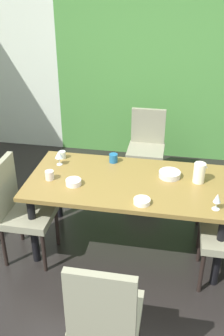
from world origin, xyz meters
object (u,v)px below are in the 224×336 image
chair_head_far (147,143)px  serving_bowl_front (73,182)px  cup_west (50,175)px  wine_glass_center (59,155)px  wine_glass_corner (217,199)px  pitcher_rear (199,173)px  dining_table (129,189)px  cup_south (113,158)px  serving_bowl_east (170,174)px  chair_head_near (105,315)px  cup_right (62,155)px  serving_bowl_left (142,201)px  chair_left_near (19,206)px

chair_head_far → serving_bowl_front: size_ratio=6.68×
serving_bowl_front → cup_west: cup_west is taller
chair_head_far → wine_glass_center: (-0.75, -1.13, 0.33)m
wine_glass_center → wine_glass_corner: size_ratio=1.02×
wine_glass_corner → pitcher_rear: 0.43m
dining_table → cup_south: size_ratio=21.44×
wine_glass_center → serving_bowl_east: 1.07m
chair_head_near → chair_head_far: 2.63m
serving_bowl_front → pitcher_rear: size_ratio=0.74×
chair_head_near → serving_bowl_east: chair_head_near is taller
wine_glass_corner → cup_right: bearing=156.5°
serving_bowl_east → cup_west: size_ratio=2.35×
cup_west → cup_right: cup_west is taller
dining_table → serving_bowl_left: bearing=-65.8°
wine_glass_corner → cup_west: (-1.46, 0.21, -0.06)m
serving_bowl_east → cup_west: cup_west is taller
serving_bowl_east → serving_bowl_front: (-0.83, -0.29, -0.00)m
chair_head_far → pitcher_rear: (0.58, -1.22, 0.32)m
chair_head_near → chair_head_far: bearing=90.0°
serving_bowl_left → cup_south: size_ratio=1.62×
cup_west → serving_bowl_front: bearing=-12.2°
chair_head_near → chair_head_far: (-0.00, 2.63, -0.03)m
dining_table → wine_glass_corner: wine_glass_corner is taller
serving_bowl_front → cup_right: 0.54m
wine_glass_center → serving_bowl_left: size_ratio=1.05×
serving_bowl_east → cup_right: cup_right is taller
chair_head_near → serving_bowl_left: bearing=83.3°
serving_bowl_left → chair_head_far: bearing=94.0°
wine_glass_center → serving_bowl_front: 0.42m
dining_table → serving_bowl_front: serving_bowl_front is taller
cup_south → chair_head_far: bearing=76.1°
chair_head_near → dining_table: bearing=91.6°
wine_glass_corner → serving_bowl_left: bearing=-177.6°
chair_head_near → pitcher_rear: bearing=67.8°
chair_head_far → serving_bowl_east: chair_head_far is taller
chair_head_near → wine_glass_corner: 1.26m
cup_south → wine_glass_corner: bearing=-34.4°
chair_left_near → pitcher_rear: size_ratio=5.27×
wine_glass_corner → pitcher_rear: pitcher_rear is taller
serving_bowl_left → serving_bowl_front: bearing=163.5°
wine_glass_center → cup_right: 0.15m
chair_head_near → cup_west: size_ratio=11.89×
cup_right → wine_glass_center: bearing=-85.4°
dining_table → cup_west: 0.73m
wine_glass_center → serving_bowl_left: 1.02m
chair_left_near → cup_right: (0.24, 0.61, 0.24)m
chair_head_near → cup_west: chair_head_near is taller
cup_west → dining_table: bearing=8.1°
serving_bowl_east → chair_head_near: bearing=-102.3°
wine_glass_center → chair_head_far: bearing=56.3°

